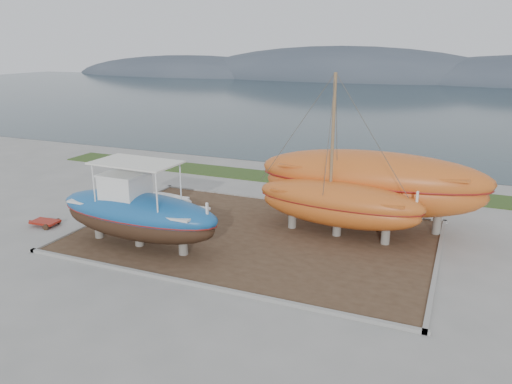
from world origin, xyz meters
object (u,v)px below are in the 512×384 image
at_px(orange_sailboat, 340,158).
at_px(orange_bare_hull, 370,190).
at_px(blue_caique, 137,204).
at_px(red_trailer, 45,223).
at_px(white_dinghy, 161,204).

bearing_deg(orange_sailboat, orange_bare_hull, 64.31).
xyz_separation_m(blue_caique, red_trailer, (-6.56, 0.36, -2.05)).
bearing_deg(orange_bare_hull, red_trailer, -158.85).
bearing_deg(orange_bare_hull, blue_caique, -145.34).
xyz_separation_m(orange_sailboat, red_trailer, (-15.27, -4.84, -4.08)).
height_order(orange_sailboat, orange_bare_hull, orange_sailboat).
xyz_separation_m(white_dinghy, orange_sailboat, (10.40, 0.69, 3.56)).
height_order(blue_caique, orange_sailboat, orange_sailboat).
distance_m(blue_caique, orange_sailboat, 10.34).
relative_size(blue_caique, white_dinghy, 2.20).
distance_m(white_dinghy, orange_sailboat, 11.01).
distance_m(blue_caique, red_trailer, 6.88).
relative_size(white_dinghy, red_trailer, 1.85).
xyz_separation_m(white_dinghy, orange_bare_hull, (11.63, 2.85, 1.42)).
bearing_deg(red_trailer, orange_bare_hull, 18.34).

